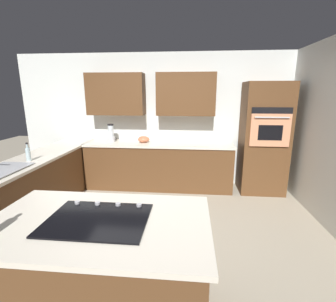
# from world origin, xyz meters

# --- Properties ---
(ground_plane) EXTENTS (14.00, 14.00, 0.00)m
(ground_plane) POSITION_xyz_m (0.00, 0.00, 0.00)
(ground_plane) COLOR #9E937F
(wall_back) EXTENTS (6.00, 0.44, 2.60)m
(wall_back) POSITION_xyz_m (0.08, -2.04, 1.44)
(wall_back) COLOR silver
(wall_back) RESTS_ON ground
(lower_cabinets_back) EXTENTS (2.80, 0.60, 0.86)m
(lower_cabinets_back) POSITION_xyz_m (0.10, -1.72, 0.43)
(lower_cabinets_back) COLOR brown
(lower_cabinets_back) RESTS_ON ground
(countertop_back) EXTENTS (2.84, 0.64, 0.04)m
(countertop_back) POSITION_xyz_m (0.10, -1.72, 0.88)
(countertop_back) COLOR silver
(countertop_back) RESTS_ON lower_cabinets_back
(lower_cabinets_side) EXTENTS (0.60, 2.90, 0.86)m
(lower_cabinets_side) POSITION_xyz_m (1.82, -0.55, 0.43)
(lower_cabinets_side) COLOR brown
(lower_cabinets_side) RESTS_ON ground
(countertop_side) EXTENTS (0.64, 2.94, 0.04)m
(countertop_side) POSITION_xyz_m (1.82, -0.55, 0.88)
(countertop_side) COLOR silver
(countertop_side) RESTS_ON lower_cabinets_side
(island_base) EXTENTS (1.62, 0.93, 0.86)m
(island_base) POSITION_xyz_m (0.18, 1.19, 0.43)
(island_base) COLOR brown
(island_base) RESTS_ON ground
(island_top) EXTENTS (1.70, 1.01, 0.04)m
(island_top) POSITION_xyz_m (0.18, 1.19, 0.88)
(island_top) COLOR silver
(island_top) RESTS_ON island_base
(wall_oven) EXTENTS (0.80, 0.66, 2.03)m
(wall_oven) POSITION_xyz_m (-1.85, -1.72, 1.02)
(wall_oven) COLOR brown
(wall_oven) RESTS_ON ground
(cooktop) EXTENTS (0.76, 0.56, 0.03)m
(cooktop) POSITION_xyz_m (0.18, 1.19, 0.91)
(cooktop) COLOR black
(cooktop) RESTS_ON island_top
(blender) EXTENTS (0.15, 0.15, 0.35)m
(blender) POSITION_xyz_m (1.05, -1.75, 1.05)
(blender) COLOR silver
(blender) RESTS_ON countertop_back
(mixing_bowl) EXTENTS (0.23, 0.23, 0.12)m
(mixing_bowl) POSITION_xyz_m (0.40, -1.75, 0.96)
(mixing_bowl) COLOR #CC724C
(mixing_bowl) RESTS_ON countertop_back
(dish_soap_bottle) EXTENTS (0.06, 0.06, 0.27)m
(dish_soap_bottle) POSITION_xyz_m (1.77, -0.30, 1.00)
(dish_soap_bottle) COLOR silver
(dish_soap_bottle) RESTS_ON countertop_side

